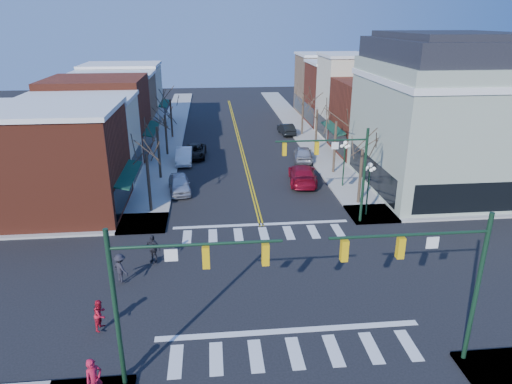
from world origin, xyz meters
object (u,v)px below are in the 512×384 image
object	(u,v)px
pedestrian_dark_a	(153,249)
pedestrian_dark_b	(121,268)
lamppost_corner	(369,180)
car_left_near	(179,184)
pedestrian_red_a	(94,380)
pedestrian_red_b	(100,315)
lamppost_midblock	(344,156)
car_left_mid	(184,156)
car_left_far	(195,151)
car_right_mid	(303,154)
victorian_corner	(443,113)
car_right_far	(286,129)
car_right_near	(302,174)

from	to	relation	value
pedestrian_dark_a	pedestrian_dark_b	distance (m)	2.66
lamppost_corner	car_left_near	size ratio (longest dim) A/B	0.97
pedestrian_red_a	pedestrian_red_b	size ratio (longest dim) A/B	1.22
lamppost_midblock	car_left_mid	bearing A→B (deg)	148.53
lamppost_midblock	car_left_far	bearing A→B (deg)	140.87
car_left_mid	car_right_mid	world-z (taller)	car_right_mid
car_left_far	car_right_mid	xyz separation A→B (m)	(11.53, -2.47, 0.12)
victorian_corner	pedestrian_red_b	size ratio (longest dim) A/B	8.91
car_right_far	car_left_far	bearing A→B (deg)	33.09
pedestrian_dark_a	car_right_far	bearing A→B (deg)	96.12
victorian_corner	lamppost_corner	world-z (taller)	victorian_corner
victorian_corner	car_left_far	bearing A→B (deg)	152.23
lamppost_corner	pedestrian_dark_b	distance (m)	18.93
lamppost_corner	car_right_near	distance (m)	8.95
car_left_mid	pedestrian_red_b	xyz separation A→B (m)	(-2.70, -27.62, 0.17)
lamppost_midblock	car_left_near	size ratio (longest dim) A/B	0.97
pedestrian_red_b	pedestrian_dark_a	distance (m)	6.64
victorian_corner	lamppost_midblock	world-z (taller)	victorian_corner
pedestrian_red_a	pedestrian_red_b	distance (m)	4.63
car_left_near	pedestrian_red_b	bearing A→B (deg)	-105.45
car_left_near	car_left_mid	distance (m)	8.68
pedestrian_dark_a	pedestrian_red_b	bearing A→B (deg)	-76.88
pedestrian_dark_b	car_left_far	bearing A→B (deg)	-53.07
lamppost_midblock	pedestrian_red_a	distance (m)	28.59
car_right_near	pedestrian_red_a	bearing A→B (deg)	68.80
car_left_near	car_left_far	bearing A→B (deg)	76.71
lamppost_midblock	car_right_mid	xyz separation A→B (m)	(-1.95, 8.50, -2.17)
lamppost_corner	car_left_near	distance (m)	16.24
lamppost_midblock	car_left_near	distance (m)	14.77
car_right_near	pedestrian_red_a	xyz separation A→B (m)	(-13.15, -24.75, 0.27)
lamppost_corner	car_right_mid	xyz separation A→B (m)	(-1.95, 15.00, -2.17)
pedestrian_red_a	pedestrian_red_b	bearing A→B (deg)	53.62
pedestrian_red_a	pedestrian_dark_b	bearing A→B (deg)	47.65
victorian_corner	car_right_near	distance (m)	13.21
car_left_near	pedestrian_red_b	size ratio (longest dim) A/B	2.80
pedestrian_dark_b	pedestrian_red_a	bearing A→B (deg)	138.37
lamppost_midblock	pedestrian_dark_b	size ratio (longest dim) A/B	2.48
lamppost_corner	pedestrian_red_b	bearing A→B (deg)	-144.84
pedestrian_red_b	pedestrian_dark_b	world-z (taller)	pedestrian_dark_b
victorian_corner	lamppost_corner	bearing A→B (deg)	-144.14
pedestrian_dark_a	pedestrian_dark_b	bearing A→B (deg)	-97.36
pedestrian_red_a	pedestrian_dark_a	size ratio (longest dim) A/B	1.07
lamppost_corner	pedestrian_red_a	distance (m)	23.61
car_left_near	pedestrian_dark_a	world-z (taller)	pedestrian_dark_a
car_left_mid	car_right_far	xyz separation A→B (m)	(12.80, 11.47, -0.05)
victorian_corner	pedestrian_red_a	world-z (taller)	victorian_corner
car_left_mid	car_left_far	size ratio (longest dim) A/B	0.98
car_left_near	car_left_mid	size ratio (longest dim) A/B	0.94
car_right_mid	pedestrian_dark_a	xyz separation A→B (m)	(-13.55, -20.80, 0.26)
victorian_corner	car_right_far	size ratio (longest dim) A/B	3.23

